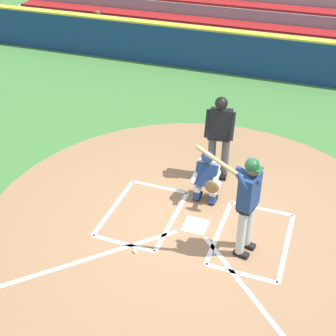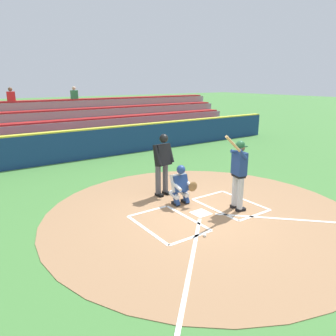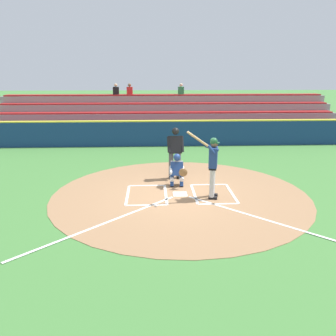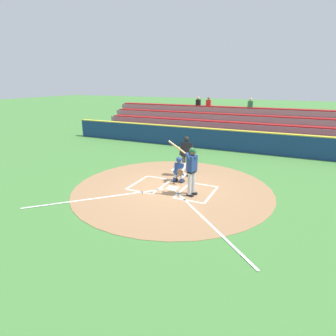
{
  "view_description": "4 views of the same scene",
  "coord_description": "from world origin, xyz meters",
  "px_view_note": "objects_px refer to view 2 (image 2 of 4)",
  "views": [
    {
      "loc": [
        -1.79,
        6.42,
        5.68
      ],
      "look_at": [
        0.47,
        0.18,
        1.29
      ],
      "focal_mm": 50.43,
      "sensor_mm": 36.0,
      "label": 1
    },
    {
      "loc": [
        5.1,
        5.81,
        3.35
      ],
      "look_at": [
        0.58,
        -0.66,
        1.17
      ],
      "focal_mm": 34.24,
      "sensor_mm": 36.0,
      "label": 2
    },
    {
      "loc": [
        0.87,
        10.4,
        3.78
      ],
      "look_at": [
        0.39,
        0.22,
        0.93
      ],
      "focal_mm": 37.54,
      "sensor_mm": 36.0,
      "label": 3
    },
    {
      "loc": [
        -4.33,
        9.77,
        4.2
      ],
      "look_at": [
        0.01,
        0.38,
        0.98
      ],
      "focal_mm": 30.0,
      "sensor_mm": 36.0,
      "label": 4
    }
  ],
  "objects_px": {
    "batter": "(239,170)",
    "plate_umpire": "(163,161)",
    "baseball": "(205,235)",
    "catcher": "(181,184)"
  },
  "relations": [
    {
      "from": "batter",
      "to": "baseball",
      "type": "xyz_separation_m",
      "value": [
        1.71,
        0.67,
        -1.06
      ]
    },
    {
      "from": "baseball",
      "to": "plate_umpire",
      "type": "bearing_deg",
      "value": -104.8
    },
    {
      "from": "catcher",
      "to": "plate_umpire",
      "type": "bearing_deg",
      "value": -89.04
    },
    {
      "from": "catcher",
      "to": "batter",
      "type": "bearing_deg",
      "value": 129.53
    },
    {
      "from": "catcher",
      "to": "plate_umpire",
      "type": "distance_m",
      "value": 1.0
    },
    {
      "from": "batter",
      "to": "catcher",
      "type": "height_order",
      "value": "batter"
    },
    {
      "from": "plate_umpire",
      "to": "catcher",
      "type": "bearing_deg",
      "value": 90.96
    },
    {
      "from": "batter",
      "to": "baseball",
      "type": "bearing_deg",
      "value": 21.42
    },
    {
      "from": "plate_umpire",
      "to": "baseball",
      "type": "height_order",
      "value": "plate_umpire"
    },
    {
      "from": "batter",
      "to": "plate_umpire",
      "type": "xyz_separation_m",
      "value": [
        0.99,
        -2.05,
        -0.02
      ]
    }
  ]
}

